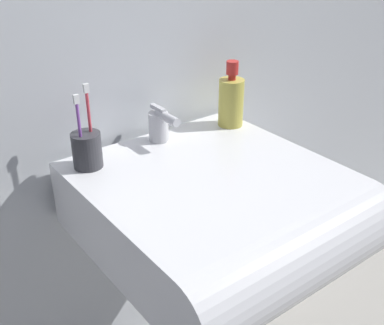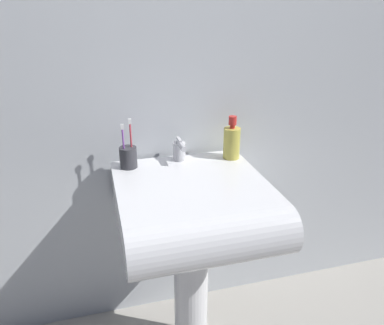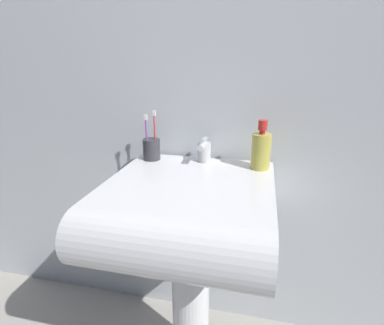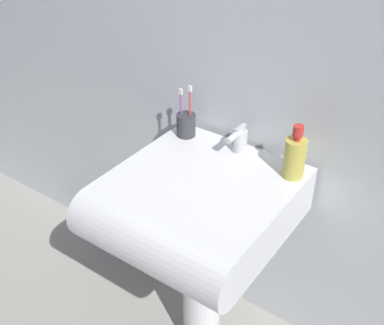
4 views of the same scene
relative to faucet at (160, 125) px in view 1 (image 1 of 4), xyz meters
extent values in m
cylinder|color=white|center=(-0.01, -0.20, -0.52)|extent=(0.14, 0.14, 0.63)
cube|color=white|center=(-0.01, -0.20, -0.13)|extent=(0.54, 0.51, 0.16)
cylinder|color=white|center=(-0.01, -0.45, -0.13)|extent=(0.54, 0.16, 0.16)
cylinder|color=silver|center=(0.00, 0.01, -0.01)|extent=(0.05, 0.05, 0.08)
cylinder|color=silver|center=(0.00, -0.03, 0.03)|extent=(0.02, 0.08, 0.02)
cube|color=silver|center=(0.00, 0.01, 0.04)|extent=(0.01, 0.06, 0.01)
cylinder|color=#38383D|center=(-0.21, -0.01, 0.00)|extent=(0.07, 0.07, 0.08)
cylinder|color=purple|center=(-0.22, -0.02, 0.04)|extent=(0.01, 0.01, 0.15)
cube|color=white|center=(-0.22, -0.02, 0.12)|extent=(0.01, 0.01, 0.02)
cylinder|color=#D83F4C|center=(-0.19, -0.01, 0.05)|extent=(0.01, 0.01, 0.16)
cube|color=white|center=(-0.19, -0.01, 0.14)|extent=(0.01, 0.01, 0.02)
cylinder|color=gold|center=(0.21, -0.03, 0.02)|extent=(0.07, 0.07, 0.13)
cylinder|color=red|center=(0.21, -0.03, 0.09)|extent=(0.02, 0.02, 0.01)
cylinder|color=red|center=(0.21, -0.03, 0.12)|extent=(0.03, 0.03, 0.03)
camera|label=1|loc=(-0.61, -0.94, 0.48)|focal=45.00mm
camera|label=2|loc=(-0.32, -1.37, 0.55)|focal=35.00mm
camera|label=3|loc=(0.20, -1.08, 0.33)|focal=28.00mm
camera|label=4|loc=(0.67, -1.22, 0.82)|focal=45.00mm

